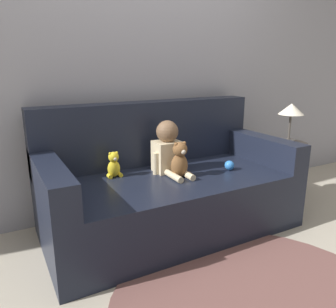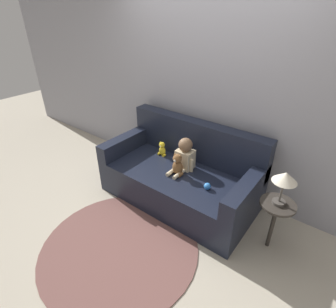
{
  "view_description": "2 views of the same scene",
  "coord_description": "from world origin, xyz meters",
  "px_view_note": "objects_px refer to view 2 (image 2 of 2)",
  "views": [
    {
      "loc": [
        -1.13,
        -2.03,
        1.24
      ],
      "look_at": [
        -0.07,
        -0.09,
        0.63
      ],
      "focal_mm": 35.0,
      "sensor_mm": 36.0,
      "label": 1
    },
    {
      "loc": [
        1.52,
        -2.18,
        2.2
      ],
      "look_at": [
        -0.06,
        -0.13,
        0.7
      ],
      "focal_mm": 28.0,
      "sensor_mm": 36.0,
      "label": 2
    }
  ],
  "objects_px": {
    "teddy_bear_brown": "(177,165)",
    "side_table": "(281,193)",
    "plush_toy_side": "(162,149)",
    "toy_ball": "(207,186)",
    "person_baby": "(185,155)",
    "couch": "(181,176)"
  },
  "relations": [
    {
      "from": "plush_toy_side",
      "to": "side_table",
      "type": "xyz_separation_m",
      "value": [
        1.57,
        -0.21,
        0.16
      ]
    },
    {
      "from": "person_baby",
      "to": "side_table",
      "type": "xyz_separation_m",
      "value": [
        1.16,
        -0.13,
        0.08
      ]
    },
    {
      "from": "couch",
      "to": "teddy_bear_brown",
      "type": "xyz_separation_m",
      "value": [
        0.03,
        -0.14,
        0.24
      ]
    },
    {
      "from": "teddy_bear_brown",
      "to": "side_table",
      "type": "relative_size",
      "value": 0.29
    },
    {
      "from": "couch",
      "to": "toy_ball",
      "type": "distance_m",
      "value": 0.52
    },
    {
      "from": "teddy_bear_brown",
      "to": "person_baby",
      "type": "bearing_deg",
      "value": 93.49
    },
    {
      "from": "person_baby",
      "to": "plush_toy_side",
      "type": "relative_size",
      "value": 2.07
    },
    {
      "from": "couch",
      "to": "person_baby",
      "type": "bearing_deg",
      "value": 42.02
    },
    {
      "from": "couch",
      "to": "person_baby",
      "type": "height_order",
      "value": "couch"
    },
    {
      "from": "teddy_bear_brown",
      "to": "plush_toy_side",
      "type": "xyz_separation_m",
      "value": [
        -0.42,
        0.24,
        -0.04
      ]
    },
    {
      "from": "toy_ball",
      "to": "side_table",
      "type": "distance_m",
      "value": 0.75
    },
    {
      "from": "side_table",
      "to": "teddy_bear_brown",
      "type": "bearing_deg",
      "value": -178.47
    },
    {
      "from": "plush_toy_side",
      "to": "toy_ball",
      "type": "relative_size",
      "value": 2.53
    },
    {
      "from": "toy_ball",
      "to": "side_table",
      "type": "bearing_deg",
      "value": 5.59
    },
    {
      "from": "couch",
      "to": "teddy_bear_brown",
      "type": "relative_size",
      "value": 6.99
    },
    {
      "from": "couch",
      "to": "side_table",
      "type": "bearing_deg",
      "value": -5.13
    },
    {
      "from": "plush_toy_side",
      "to": "toy_ball",
      "type": "bearing_deg",
      "value": -18.03
    },
    {
      "from": "teddy_bear_brown",
      "to": "plush_toy_side",
      "type": "height_order",
      "value": "teddy_bear_brown"
    },
    {
      "from": "couch",
      "to": "person_baby",
      "type": "distance_m",
      "value": 0.29
    },
    {
      "from": "teddy_bear_brown",
      "to": "couch",
      "type": "bearing_deg",
      "value": 103.61
    },
    {
      "from": "couch",
      "to": "toy_ball",
      "type": "bearing_deg",
      "value": -20.77
    },
    {
      "from": "couch",
      "to": "toy_ball",
      "type": "xyz_separation_m",
      "value": [
        0.46,
        -0.18,
        0.15
      ]
    }
  ]
}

